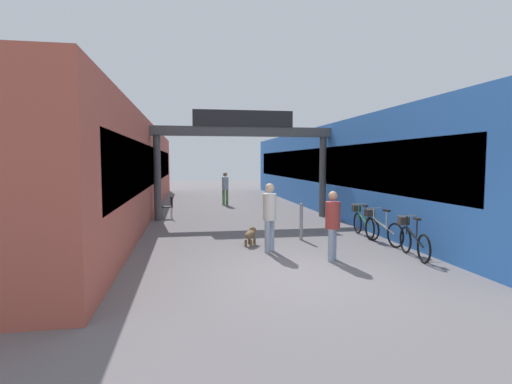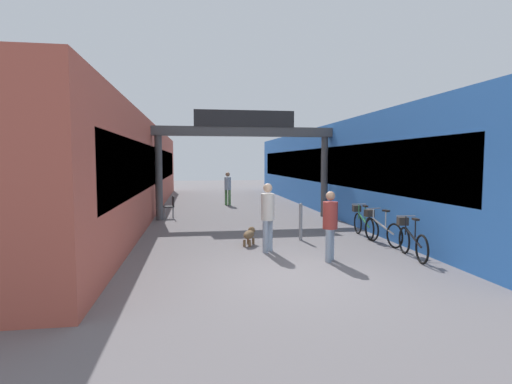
# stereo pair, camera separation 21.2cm
# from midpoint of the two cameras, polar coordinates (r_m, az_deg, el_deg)

# --- Properties ---
(ground_plane) EXTENTS (80.00, 80.00, 0.00)m
(ground_plane) POSITION_cam_midpoint_polar(r_m,az_deg,el_deg) (8.29, 6.19, -11.71)
(ground_plane) COLOR slate
(storefront_left) EXTENTS (3.00, 26.00, 3.84)m
(storefront_left) POSITION_cam_midpoint_polar(r_m,az_deg,el_deg) (18.94, -17.95, 3.07)
(storefront_left) COLOR #B25142
(storefront_left) RESTS_ON ground_plane
(storefront_right) EXTENTS (3.00, 26.00, 3.84)m
(storefront_right) POSITION_cam_midpoint_polar(r_m,az_deg,el_deg) (20.02, 12.24, 3.25)
(storefront_right) COLOR blue
(storefront_right) RESTS_ON ground_plane
(arcade_sign_gateway) EXTENTS (7.40, 0.47, 4.29)m
(arcade_sign_gateway) POSITION_cam_midpoint_polar(r_m,az_deg,el_deg) (16.01, -1.32, 7.12)
(arcade_sign_gateway) COLOR #4C4C4F
(arcade_sign_gateway) RESTS_ON ground_plane
(pedestrian_with_dog) EXTENTS (0.48, 0.48, 1.74)m
(pedestrian_with_dog) POSITION_cam_midpoint_polar(r_m,az_deg,el_deg) (10.10, 2.29, -2.97)
(pedestrian_with_dog) COLOR #8C9EB2
(pedestrian_with_dog) RESTS_ON ground_plane
(pedestrian_companion) EXTENTS (0.47, 0.47, 1.61)m
(pedestrian_companion) POSITION_cam_midpoint_polar(r_m,az_deg,el_deg) (9.36, 11.19, -4.16)
(pedestrian_companion) COLOR #8C9EB2
(pedestrian_companion) RESTS_ON ground_plane
(pedestrian_carrying_crate) EXTENTS (0.48, 0.48, 1.73)m
(pedestrian_carrying_crate) POSITION_cam_midpoint_polar(r_m,az_deg,el_deg) (20.81, -3.77, 0.82)
(pedestrian_carrying_crate) COLOR #4C7F47
(pedestrian_carrying_crate) RESTS_ON ground_plane
(dog_on_leash) EXTENTS (0.47, 0.67, 0.47)m
(dog_on_leash) POSITION_cam_midpoint_polar(r_m,az_deg,el_deg) (11.01, -0.39, -6.08)
(dog_on_leash) COLOR brown
(dog_on_leash) RESTS_ON ground_plane
(bicycle_black_nearest) EXTENTS (0.46, 1.68, 0.98)m
(bicycle_black_nearest) POSITION_cam_midpoint_polar(r_m,az_deg,el_deg) (10.32, 21.81, -6.30)
(bicycle_black_nearest) COLOR black
(bicycle_black_nearest) RESTS_ON ground_plane
(bicycle_silver_second) EXTENTS (0.48, 1.67, 0.98)m
(bicycle_silver_second) POSITION_cam_midpoint_polar(r_m,az_deg,el_deg) (11.70, 17.83, -4.95)
(bicycle_silver_second) COLOR black
(bicycle_silver_second) RESTS_ON ground_plane
(bicycle_green_third) EXTENTS (0.46, 1.69, 0.98)m
(bicycle_green_third) POSITION_cam_midpoint_polar(r_m,az_deg,el_deg) (12.72, 15.41, -4.16)
(bicycle_green_third) COLOR black
(bicycle_green_third) RESTS_ON ground_plane
(bollard_post_metal) EXTENTS (0.10, 0.10, 1.09)m
(bollard_post_metal) POSITION_cam_midpoint_polar(r_m,az_deg,el_deg) (11.73, 6.91, -4.17)
(bollard_post_metal) COLOR gray
(bollard_post_metal) RESTS_ON ground_plane
(cafe_chair_black_nearer) EXTENTS (0.46, 0.46, 0.89)m
(cafe_chair_black_nearer) POSITION_cam_midpoint_polar(r_m,az_deg,el_deg) (16.46, -11.73, -1.80)
(cafe_chair_black_nearer) COLOR gray
(cafe_chair_black_nearer) RESTS_ON ground_plane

